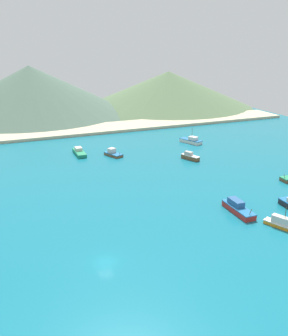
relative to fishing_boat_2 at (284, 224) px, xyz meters
name	(u,v)px	position (x,y,z in m)	size (l,w,h in m)	color
ground	(72,200)	(-38.95, 32.29, -1.16)	(260.00, 280.00, 0.50)	#146B7F
fishing_boat_2	(284,224)	(0.00, 0.00, 0.00)	(5.51, 9.33, 4.98)	orange
fishing_boat_3	(238,208)	(-4.37, 10.22, 0.14)	(3.32, 10.08, 3.00)	red
fishing_boat_5	(190,157)	(5.10, 49.97, 0.08)	(4.46, 6.97, 2.62)	brown
fishing_boat_6	(113,153)	(-17.86, 63.91, -0.07)	(5.57, 7.78, 2.59)	brown
fishing_boat_7	(79,152)	(-28.46, 70.10, -0.10)	(3.07, 10.30, 2.30)	#198466
fishing_boat_9	(191,141)	(15.89, 68.28, 0.08)	(6.53, 9.70, 6.04)	silver
beach_strip	(37,134)	(-38.95, 104.43, -0.31)	(247.00, 18.40, 1.20)	#C6B793
hill_central	(31,90)	(-35.27, 155.13, 12.16)	(106.44, 106.44, 26.14)	#4C6656
hill_east	(168,89)	(45.27, 149.89, 9.67)	(103.00, 103.00, 21.16)	#56704C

